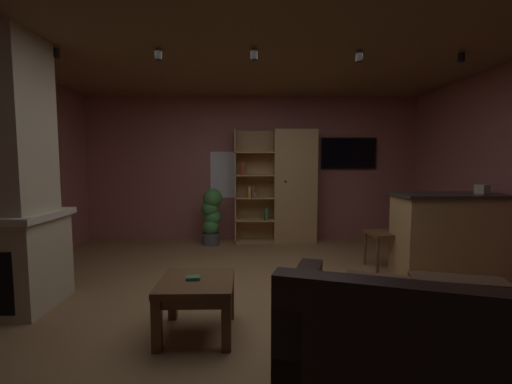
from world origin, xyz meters
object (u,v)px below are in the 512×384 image
(stone_fireplace, at_px, (1,188))
(table_book_0, at_px, (193,278))
(bookshelf_cabinet, at_px, (289,187))
(coffee_table, at_px, (197,291))
(kitchen_bar_counter, at_px, (460,234))
(wall_mounted_tv, at_px, (349,153))
(leather_couch, at_px, (438,363))
(potted_floor_plant, at_px, (212,215))
(tissue_box, at_px, (482,189))
(dining_chair, at_px, (391,228))

(stone_fireplace, height_order, table_book_0, stone_fireplace)
(bookshelf_cabinet, bearing_deg, coffee_table, -109.44)
(table_book_0, bearing_deg, coffee_table, -3.37)
(kitchen_bar_counter, height_order, wall_mounted_tv, wall_mounted_tv)
(bookshelf_cabinet, height_order, leather_couch, bookshelf_cabinet)
(kitchen_bar_counter, bearing_deg, bookshelf_cabinet, 135.05)
(bookshelf_cabinet, relative_size, potted_floor_plant, 2.04)
(tissue_box, bearing_deg, dining_chair, 159.77)
(leather_couch, relative_size, coffee_table, 3.09)
(wall_mounted_tv, bearing_deg, coffee_table, -122.99)
(leather_couch, bearing_deg, dining_chair, 72.06)
(table_book_0, bearing_deg, stone_fireplace, 163.53)
(leather_couch, height_order, wall_mounted_tv, wall_mounted_tv)
(kitchen_bar_counter, bearing_deg, potted_floor_plant, 152.62)
(leather_couch, bearing_deg, kitchen_bar_counter, 55.77)
(tissue_box, bearing_deg, wall_mounted_tv, 115.13)
(table_book_0, distance_m, potted_floor_plant, 3.00)
(stone_fireplace, bearing_deg, kitchen_bar_counter, 9.34)
(stone_fireplace, distance_m, potted_floor_plant, 3.04)
(leather_couch, xyz_separation_m, potted_floor_plant, (-1.62, 3.94, 0.20))
(kitchen_bar_counter, relative_size, tissue_box, 13.02)
(tissue_box, bearing_deg, bookshelf_cabinet, 137.60)
(dining_chair, bearing_deg, tissue_box, -20.23)
(bookshelf_cabinet, xyz_separation_m, wall_mounted_tv, (1.09, 0.21, 0.58))
(bookshelf_cabinet, distance_m, wall_mounted_tv, 1.25)
(stone_fireplace, bearing_deg, bookshelf_cabinet, 41.38)
(bookshelf_cabinet, xyz_separation_m, leather_couch, (0.30, -4.14, -0.65))
(table_book_0, height_order, wall_mounted_tv, wall_mounted_tv)
(table_book_0, height_order, potted_floor_plant, potted_floor_plant)
(kitchen_bar_counter, relative_size, dining_chair, 1.70)
(bookshelf_cabinet, height_order, table_book_0, bookshelf_cabinet)
(leather_couch, height_order, table_book_0, leather_couch)
(kitchen_bar_counter, xyz_separation_m, leather_couch, (-1.56, -2.29, -0.20))
(bookshelf_cabinet, xyz_separation_m, kitchen_bar_counter, (1.86, -1.85, -0.45))
(tissue_box, height_order, leather_couch, tissue_box)
(potted_floor_plant, bearing_deg, bookshelf_cabinet, 8.87)
(bookshelf_cabinet, relative_size, table_book_0, 17.72)
(stone_fireplace, xyz_separation_m, potted_floor_plant, (1.69, 2.45, -0.64))
(bookshelf_cabinet, height_order, wall_mounted_tv, bookshelf_cabinet)
(dining_chair, relative_size, wall_mounted_tv, 0.94)
(dining_chair, xyz_separation_m, potted_floor_plant, (-2.46, 1.34, -0.02))
(tissue_box, distance_m, potted_floor_plant, 3.83)
(tissue_box, bearing_deg, kitchen_bar_counter, 170.01)
(kitchen_bar_counter, distance_m, table_book_0, 3.30)
(dining_chair, bearing_deg, kitchen_bar_counter, -23.08)
(bookshelf_cabinet, bearing_deg, potted_floor_plant, -171.13)
(wall_mounted_tv, bearing_deg, table_book_0, -123.30)
(potted_floor_plant, xyz_separation_m, wall_mounted_tv, (2.41, 0.42, 1.03))
(dining_chair, bearing_deg, potted_floor_plant, 151.43)
(table_book_0, bearing_deg, kitchen_bar_counter, 24.12)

